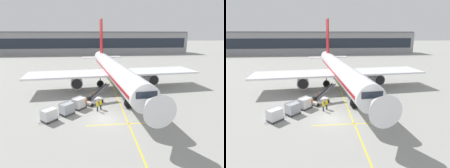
% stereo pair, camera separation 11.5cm
% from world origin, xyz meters
% --- Properties ---
extents(ground_plane, '(600.00, 600.00, 0.00)m').
position_xyz_m(ground_plane, '(0.00, 0.00, 0.00)').
color(ground_plane, gray).
extents(parked_airplane, '(38.16, 48.37, 16.32)m').
position_xyz_m(parked_airplane, '(3.25, 16.21, 4.03)').
color(parked_airplane, white).
rests_on(parked_airplane, ground).
extents(belt_loader, '(4.80, 4.44, 3.04)m').
position_xyz_m(belt_loader, '(-1.23, 6.82, 0.87)').
color(belt_loader, silver).
rests_on(belt_loader, ground).
extents(baggage_cart_lead, '(2.54, 2.55, 1.91)m').
position_xyz_m(baggage_cart_lead, '(-3.97, 4.65, 1.00)').
color(baggage_cart_lead, '#515156').
rests_on(baggage_cart_lead, ground).
extents(baggage_cart_second, '(2.54, 2.55, 1.91)m').
position_xyz_m(baggage_cart_second, '(-5.69, 2.48, 1.00)').
color(baggage_cart_second, '#515156').
rests_on(baggage_cart_second, ground).
extents(baggage_cart_third, '(2.54, 2.55, 1.91)m').
position_xyz_m(baggage_cart_third, '(-7.93, 0.47, 1.00)').
color(baggage_cart_third, '#515156').
rests_on(baggage_cart_third, ground).
extents(ground_crew_by_loader, '(0.28, 0.57, 1.74)m').
position_xyz_m(ground_crew_by_loader, '(-2.77, 4.85, 1.00)').
color(ground_crew_by_loader, '#333847').
rests_on(ground_crew_by_loader, ground).
extents(ground_crew_by_carts, '(0.29, 0.57, 1.74)m').
position_xyz_m(ground_crew_by_carts, '(-3.93, 5.47, 1.00)').
color(ground_crew_by_carts, '#514C42').
rests_on(ground_crew_by_carts, ground).
extents(ground_crew_marshaller, '(0.41, 0.50, 1.74)m').
position_xyz_m(ground_crew_marshaller, '(-0.95, 3.10, 1.00)').
color(ground_crew_marshaller, '#333847').
rests_on(ground_crew_marshaller, ground).
extents(ground_crew_wingwalker, '(0.40, 0.50, 1.74)m').
position_xyz_m(ground_crew_wingwalker, '(-0.39, 3.81, 1.00)').
color(ground_crew_wingwalker, black).
rests_on(ground_crew_wingwalker, ground).
extents(safety_cone_engine_keepout, '(0.66, 0.66, 0.74)m').
position_xyz_m(safety_cone_engine_keepout, '(-1.42, 11.80, 0.36)').
color(safety_cone_engine_keepout, black).
rests_on(safety_cone_engine_keepout, ground).
extents(safety_cone_wingtip, '(0.67, 0.67, 0.75)m').
position_xyz_m(safety_cone_wingtip, '(-1.41, 11.86, 0.37)').
color(safety_cone_wingtip, black).
rests_on(safety_cone_wingtip, ground).
extents(apron_guidance_line_lead_in, '(0.20, 110.00, 0.01)m').
position_xyz_m(apron_guidance_line_lead_in, '(3.13, 15.35, 0.00)').
color(apron_guidance_line_lead_in, yellow).
rests_on(apron_guidance_line_lead_in, ground).
extents(apron_guidance_line_stop_bar, '(12.00, 0.20, 0.01)m').
position_xyz_m(apron_guidance_line_stop_bar, '(3.32, -1.72, 0.00)').
color(apron_guidance_line_stop_bar, yellow).
rests_on(apron_guidance_line_stop_bar, ground).
extents(terminal_building, '(127.29, 14.42, 13.21)m').
position_xyz_m(terminal_building, '(-6.65, 93.89, 6.55)').
color(terminal_building, '#939399').
rests_on(terminal_building, ground).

